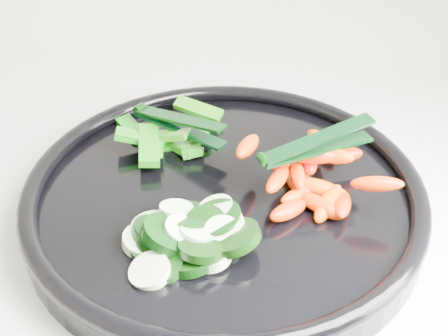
# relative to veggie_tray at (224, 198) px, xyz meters

# --- Properties ---
(veggie_tray) EXTENTS (0.43, 0.43, 0.04)m
(veggie_tray) POSITION_rel_veggie_tray_xyz_m (0.00, 0.00, 0.00)
(veggie_tray) COLOR black
(veggie_tray) RESTS_ON counter
(cucumber_pile) EXTENTS (0.13, 0.12, 0.04)m
(cucumber_pile) POSITION_rel_veggie_tray_xyz_m (-0.03, -0.07, 0.01)
(cucumber_pile) COLOR black
(cucumber_pile) RESTS_ON veggie_tray
(carrot_pile) EXTENTS (0.15, 0.16, 0.05)m
(carrot_pile) POSITION_rel_veggie_tray_xyz_m (0.08, 0.02, 0.02)
(carrot_pile) COLOR #FF6700
(carrot_pile) RESTS_ON veggie_tray
(pepper_pile) EXTENTS (0.12, 0.12, 0.04)m
(pepper_pile) POSITION_rel_veggie_tray_xyz_m (-0.07, 0.08, 0.01)
(pepper_pile) COLOR #09640D
(pepper_pile) RESTS_ON veggie_tray
(tong_carrot) EXTENTS (0.11, 0.07, 0.02)m
(tong_carrot) POSITION_rel_veggie_tray_xyz_m (0.08, 0.02, 0.05)
(tong_carrot) COLOR black
(tong_carrot) RESTS_ON carrot_pile
(tong_pepper) EXTENTS (0.11, 0.07, 0.02)m
(tong_pepper) POSITION_rel_veggie_tray_xyz_m (-0.06, 0.08, 0.03)
(tong_pepper) COLOR black
(tong_pepper) RESTS_ON pepper_pile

